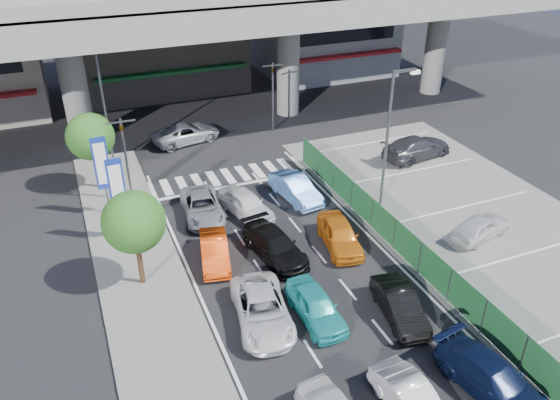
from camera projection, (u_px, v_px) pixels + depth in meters
name	position (u px, v px, depth m)	size (l,w,h in m)	color
ground	(316.00, 298.00, 24.52)	(120.00, 120.00, 0.00)	black
parking_lot	(482.00, 226.00, 29.75)	(12.00, 28.00, 0.06)	#575755
sidewalk_left	(143.00, 283.00, 25.38)	(4.00, 30.00, 0.12)	#575755
fence_run	(406.00, 245.00, 26.63)	(0.16, 22.00, 1.80)	#1D552B
expressway	(183.00, 9.00, 37.83)	(64.00, 14.00, 10.75)	#64635F
building_center	(154.00, 2.00, 47.27)	(14.00, 10.90, 15.00)	gray
building_east	(324.00, 9.00, 52.51)	(12.00, 10.90, 12.00)	gray
traffic_light_left	(123.00, 140.00, 30.15)	(1.60, 1.24, 5.20)	#595B60
traffic_light_right	(273.00, 80.00, 39.64)	(1.60, 1.24, 5.20)	#595B60
street_lamp_right	(391.00, 129.00, 29.34)	(1.65, 0.22, 8.00)	#595B60
street_lamp_left	(105.00, 93.00, 34.51)	(1.65, 0.22, 8.00)	#595B60
signboard_near	(117.00, 189.00, 27.03)	(0.80, 0.14, 4.70)	#595B60
signboard_far	(102.00, 166.00, 29.31)	(0.80, 0.14, 4.70)	#595B60
tree_near	(134.00, 222.00, 23.73)	(2.80, 2.80, 4.80)	#382314
tree_far	(90.00, 137.00, 31.90)	(2.80, 2.80, 4.80)	#382314
minivan_navy_back	(493.00, 379.00, 19.62)	(1.86, 4.58, 1.33)	black
sedan_white_mid_left	(262.00, 310.00, 22.87)	(2.16, 4.69, 1.30)	silver
taxi_teal_mid	(316.00, 306.00, 23.07)	(1.54, 3.83, 1.30)	teal
hatch_black_mid_right	(400.00, 305.00, 23.15)	(1.34, 3.83, 1.26)	black
taxi_orange_left	(215.00, 251.00, 26.63)	(1.30, 3.74, 1.23)	#D93D0B
sedan_black_mid	(275.00, 246.00, 26.99)	(1.83, 4.50, 1.31)	black
taxi_orange_right	(340.00, 235.00, 27.75)	(1.63, 4.05, 1.38)	#C96A13
wagon_silver_front_left	(202.00, 206.00, 30.38)	(2.05, 4.44, 1.23)	#A1A2A8
sedan_white_front_mid	(246.00, 204.00, 30.49)	(1.63, 4.05, 1.38)	silver
kei_truck_front_right	(295.00, 188.00, 32.06)	(1.46, 4.19, 1.38)	#4B7EC5
crossing_wagon_silver	(186.00, 133.00, 39.36)	(2.25, 4.88, 1.35)	silver
parked_sedan_white	(480.00, 227.00, 28.40)	(1.45, 3.60, 1.23)	silver
parked_sedan_dgrey	(417.00, 147.00, 36.87)	(2.10, 5.16, 1.50)	#313035
traffic_cone	(380.00, 217.00, 29.77)	(0.37, 0.37, 0.72)	red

